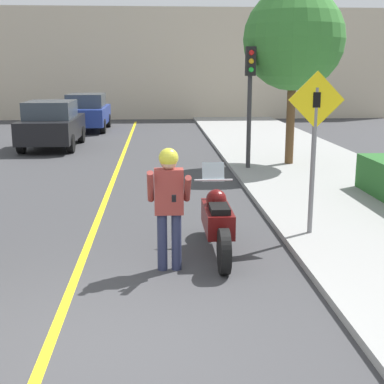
# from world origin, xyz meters

# --- Properties ---
(ground_plane) EXTENTS (80.00, 80.00, 0.00)m
(ground_plane) POSITION_xyz_m (0.00, 0.00, 0.00)
(ground_plane) COLOR #38383A
(road_center_line) EXTENTS (0.12, 36.00, 0.01)m
(road_center_line) POSITION_xyz_m (-0.60, 6.00, 0.00)
(road_center_line) COLOR yellow
(road_center_line) RESTS_ON ground
(building_backdrop) EXTENTS (28.00, 1.20, 6.09)m
(building_backdrop) POSITION_xyz_m (0.00, 26.00, 3.04)
(building_backdrop) COLOR beige
(building_backdrop) RESTS_ON ground
(motorcycle) EXTENTS (0.62, 2.37, 1.31)m
(motorcycle) POSITION_xyz_m (1.45, 2.84, 0.51)
(motorcycle) COLOR black
(motorcycle) RESTS_ON ground
(person_biker) EXTENTS (0.59, 0.48, 1.75)m
(person_biker) POSITION_xyz_m (0.70, 2.16, 1.07)
(person_biker) COLOR #282D4C
(person_biker) RESTS_ON ground
(crossing_sign) EXTENTS (0.91, 0.08, 2.65)m
(crossing_sign) POSITION_xyz_m (3.08, 3.42, 1.71)
(crossing_sign) COLOR slate
(crossing_sign) RESTS_ON sidewalk_curb
(traffic_light) EXTENTS (0.26, 0.30, 3.26)m
(traffic_light) POSITION_xyz_m (3.05, 9.47, 2.39)
(traffic_light) COLOR #2D2D30
(traffic_light) RESTS_ON sidewalk_curb
(street_tree) EXTENTS (2.81, 2.81, 4.88)m
(street_tree) POSITION_xyz_m (4.35, 10.09, 3.57)
(street_tree) COLOR brown
(street_tree) RESTS_ON sidewalk_curb
(parked_car_black) EXTENTS (1.88, 4.20, 1.68)m
(parked_car_black) POSITION_xyz_m (-3.21, 14.47, 0.86)
(parked_car_black) COLOR black
(parked_car_black) RESTS_ON ground
(parked_car_blue) EXTENTS (1.88, 4.20, 1.68)m
(parked_car_blue) POSITION_xyz_m (-2.67, 20.04, 0.86)
(parked_car_blue) COLOR black
(parked_car_blue) RESTS_ON ground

